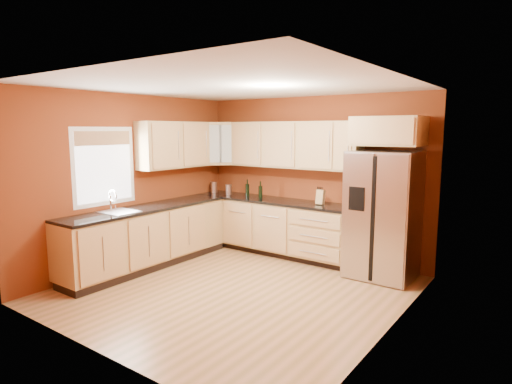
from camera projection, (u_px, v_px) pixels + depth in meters
floor at (236, 290)px, 5.58m from camera, size 4.00×4.00×0.00m
ceiling at (234, 86)px, 5.20m from camera, size 4.00×4.00×0.00m
wall_back at (311, 177)px, 7.00m from camera, size 4.00×0.04×2.60m
wall_front at (94, 217)px, 3.79m from camera, size 4.00×0.04×2.60m
wall_left at (133, 180)px, 6.55m from camera, size 0.04×4.00×2.60m
wall_right at (393, 208)px, 4.24m from camera, size 0.04×4.00×2.60m
base_cabinets_back at (272, 227)px, 7.20m from camera, size 2.90×0.60×0.88m
base_cabinets_left at (148, 238)px, 6.50m from camera, size 0.60×2.80×0.88m
countertop_back at (272, 200)px, 7.13m from camera, size 2.90×0.62×0.04m
countertop_left at (147, 208)px, 6.43m from camera, size 0.62×2.80×0.04m
upper_cabinets_back at (293, 145)px, 6.93m from camera, size 2.30×0.33×0.75m
upper_cabinets_left at (174, 145)px, 6.96m from camera, size 0.33×1.35×0.75m
corner_upper_cabinet at (220, 143)px, 7.62m from camera, size 0.67×0.67×0.75m
over_fridge_cabinet at (388, 131)px, 5.87m from camera, size 0.92×0.60×0.40m
refrigerator at (383, 215)px, 5.98m from camera, size 0.90×0.75×1.78m
window at (104, 166)px, 6.10m from camera, size 0.03×0.90×1.00m
sink_faucet at (119, 202)px, 6.00m from camera, size 0.50×0.42×0.30m
canister_left at (214, 187)px, 7.87m from camera, size 0.15×0.15×0.20m
canister_right at (229, 190)px, 7.61m from camera, size 0.14×0.14×0.18m
wine_bottle_a at (260, 190)px, 7.18m from camera, size 0.07×0.07×0.29m
wine_bottle_b at (247, 188)px, 7.45m from camera, size 0.08×0.08×0.29m
knife_block at (320, 197)px, 6.62m from camera, size 0.12×0.11×0.23m
soap_dispenser at (347, 202)px, 6.31m from camera, size 0.08×0.08×0.19m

